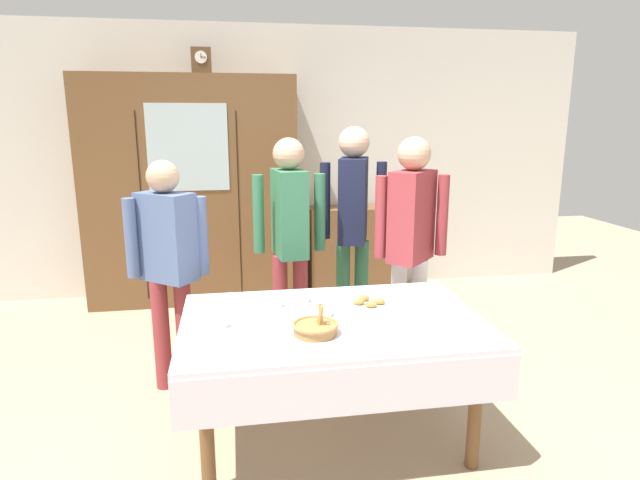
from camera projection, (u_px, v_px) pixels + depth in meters
name	position (u px, v px, depth m)	size (l,w,h in m)	color
ground_plane	(325.00, 416.00, 3.26)	(12.00, 12.00, 0.00)	tan
back_wall	(281.00, 162.00, 5.50)	(6.40, 0.10, 2.70)	silver
dining_table	(333.00, 336.00, 2.89)	(1.64, 1.08, 0.72)	brown
wall_cabinet	(192.00, 192.00, 5.13)	(2.01, 0.46, 2.19)	brown
mantel_clock	(201.00, 61.00, 4.88)	(0.18, 0.11, 0.24)	brown
bookshelf_low	(356.00, 249.00, 5.59)	(1.00, 0.35, 0.89)	brown
book_stack	(357.00, 202.00, 5.48)	(0.17, 0.20, 0.12)	#2D5184
tea_cup_near_left	(325.00, 313.00, 2.90)	(0.13, 0.13, 0.06)	white
tea_cup_back_edge	(221.00, 323.00, 2.75)	(0.13, 0.13, 0.06)	silver
tea_cup_center	(303.00, 299.00, 3.13)	(0.13, 0.13, 0.06)	white
tea_cup_front_edge	(276.00, 304.00, 3.05)	(0.13, 0.13, 0.06)	white
bread_basket	(315.00, 328.00, 2.68)	(0.24, 0.24, 0.16)	#9E7542
pastry_plate	(369.00, 304.00, 3.09)	(0.28, 0.28, 0.05)	white
spoon_far_left	(263.00, 345.00, 2.55)	(0.12, 0.02, 0.01)	silver
spoon_front_edge	(455.00, 323.00, 2.83)	(0.12, 0.02, 0.01)	silver
spoon_back_edge	(389.00, 341.00, 2.59)	(0.12, 0.02, 0.01)	silver
person_beside_shelf	(290.00, 229.00, 3.79)	(0.52, 0.38, 1.66)	#933338
person_behind_table_right	(411.00, 233.00, 3.64)	(0.52, 0.40, 1.68)	silver
person_behind_table_left	(353.00, 215.00, 4.07)	(0.52, 0.40, 1.74)	#33704C
person_near_right_end	(168.00, 255.00, 3.42)	(0.52, 0.38, 1.54)	#933338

